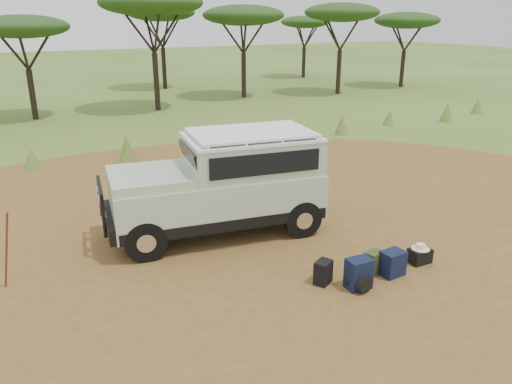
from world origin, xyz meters
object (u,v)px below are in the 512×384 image
safari_vehicle (223,186)px  walking_staff (6,251)px  backpack_black (323,272)px  duffel_navy (392,263)px  hard_case (420,256)px  backpack_olive (373,262)px  backpack_navy (359,274)px

safari_vehicle → walking_staff: size_ratio=3.10×
backpack_black → duffel_navy: bearing=-43.0°
hard_case → safari_vehicle: bearing=132.5°
backpack_olive → hard_case: bearing=-18.5°
safari_vehicle → walking_staff: (-4.49, -0.52, -0.34)m
safari_vehicle → backpack_black: bearing=-69.8°
backpack_black → hard_case: 2.22m
backpack_olive → hard_case: (1.12, -0.11, -0.08)m
backpack_olive → duffel_navy: (0.27, -0.23, 0.02)m
safari_vehicle → backpack_olive: bearing=-53.0°
backpack_navy → backpack_olive: size_ratio=1.27×
backpack_black → backpack_navy: (0.47, -0.44, 0.06)m
backpack_black → walking_staff: bearing=126.2°
backpack_olive → duffel_navy: size_ratio=0.91×
duffel_navy → hard_case: (0.85, 0.12, -0.10)m
backpack_navy → backpack_olive: (0.61, 0.30, -0.06)m
safari_vehicle → walking_staff: 4.54m
backpack_black → hard_case: bearing=-34.2°
walking_staff → backpack_black: 5.72m
walking_staff → backpack_black: (5.11, -2.50, -0.56)m
safari_vehicle → backpack_navy: size_ratio=8.57×
safari_vehicle → backpack_black: safari_vehicle is taller
backpack_navy → hard_case: backpack_navy is taller
walking_staff → backpack_black: size_ratio=3.52×
backpack_olive → duffel_navy: 0.36m
safari_vehicle → hard_case: safari_vehicle is taller
backpack_olive → duffel_navy: duffel_navy is taller
safari_vehicle → backpack_navy: safari_vehicle is taller
walking_staff → backpack_olive: 6.76m
safari_vehicle → backpack_olive: size_ratio=10.92×
hard_case → backpack_olive: bearing=175.9°
backpack_olive → duffel_navy: bearing=-53.7°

